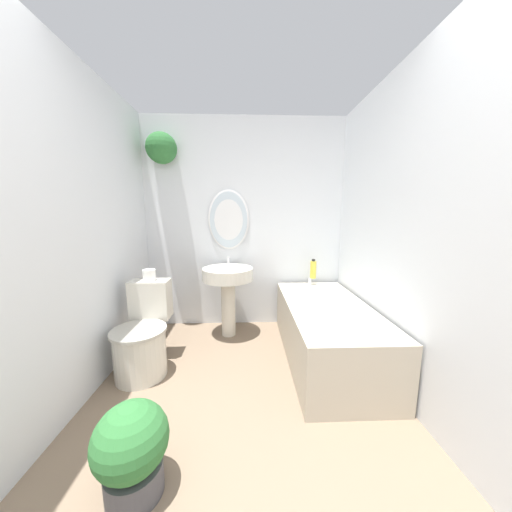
% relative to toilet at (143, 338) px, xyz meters
% --- Properties ---
extents(wall_back, '(2.39, 0.32, 2.40)m').
position_rel_toilet_xyz_m(wall_back, '(0.77, 0.97, 0.98)').
color(wall_back, silver).
rests_on(wall_back, ground_plane).
extents(wall_left, '(0.06, 2.73, 2.40)m').
position_rel_toilet_xyz_m(wall_left, '(-0.31, -0.35, 0.90)').
color(wall_left, silver).
rests_on(wall_left, ground_plane).
extents(wall_right, '(0.06, 2.73, 2.40)m').
position_rel_toilet_xyz_m(wall_right, '(2.02, -0.35, 0.90)').
color(wall_right, silver).
rests_on(wall_right, ground_plane).
extents(toilet, '(0.43, 0.61, 0.74)m').
position_rel_toilet_xyz_m(toilet, '(0.00, 0.00, 0.00)').
color(toilet, beige).
rests_on(toilet, ground_plane).
extents(pedestal_sink, '(0.54, 0.54, 0.86)m').
position_rel_toilet_xyz_m(pedestal_sink, '(0.67, 0.64, 0.29)').
color(pedestal_sink, beige).
rests_on(pedestal_sink, ground_plane).
extents(bathtub, '(0.72, 1.52, 0.60)m').
position_rel_toilet_xyz_m(bathtub, '(1.61, 0.14, -0.02)').
color(bathtub, '#B2A893').
rests_on(bathtub, ground_plane).
extents(shampoo_bottle, '(0.07, 0.07, 0.22)m').
position_rel_toilet_xyz_m(shampoo_bottle, '(1.64, 0.81, 0.40)').
color(shampoo_bottle, gold).
rests_on(shampoo_bottle, bathtub).
extents(potted_plant, '(0.34, 0.34, 0.46)m').
position_rel_toilet_xyz_m(potted_plant, '(0.34, -1.00, -0.05)').
color(potted_plant, '#47474C').
rests_on(potted_plant, ground_plane).
extents(toilet_paper_roll, '(0.11, 0.11, 0.10)m').
position_rel_toilet_xyz_m(toilet_paper_roll, '(0.00, 0.22, 0.49)').
color(toilet_paper_roll, white).
rests_on(toilet_paper_roll, toilet).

